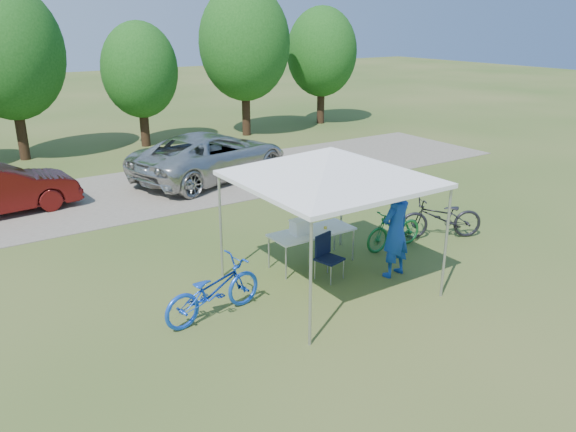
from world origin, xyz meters
The scene contains 13 objects.
ground centered at (0.00, 0.00, 0.00)m, with size 100.00×100.00×0.00m, color #2D5119.
gravel_strip centered at (0.00, 8.00, 0.01)m, with size 24.00×5.00×0.02m, color gray.
canopy centered at (0.00, 0.00, 2.65)m, with size 4.53×4.53×3.00m.
treeline centered at (-0.29, 14.05, 3.53)m, with size 24.89×4.28×6.30m.
folding_table centered at (0.33, 1.00, 0.70)m, with size 1.80×0.75×0.74m.
folding_chair centered at (0.20, 0.33, 0.52)m, with size 0.55×0.57×0.89m.
cooler centered at (0.06, 1.00, 0.90)m, with size 0.42×0.29×0.31m.
ice_cream_cup centered at (0.64, 0.95, 0.77)m, with size 0.07×0.07×0.05m, color yellow.
cyclist centered at (1.39, -0.34, 0.96)m, with size 0.70×0.46×1.92m, color #133C9B.
bike_blue centered at (-2.36, 0.15, 0.50)m, with size 0.67×1.92×1.01m, color blue.
bike_green centered at (2.35, 0.67, 0.47)m, with size 0.44×1.55×0.93m, color #16642D.
bike_dark centered at (3.71, 0.54, 0.51)m, with size 0.68×1.94×1.02m, color black.
minivan centered at (1.54, 8.15, 0.77)m, with size 2.47×5.36×1.49m, color #B8B9B4.
Camera 1 is at (-6.03, -7.74, 4.88)m, focal length 35.00 mm.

